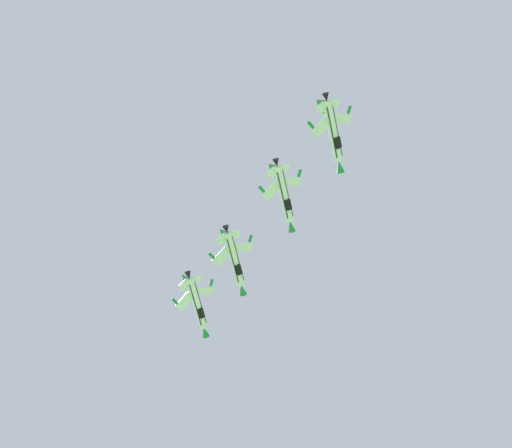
{
  "coord_description": "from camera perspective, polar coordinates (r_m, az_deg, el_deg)",
  "views": [
    {
      "loc": [
        1.25,
        1.78,
        1.92
      ],
      "look_at": [
        -24.92,
        46.19,
        137.92
      ],
      "focal_mm": 50.3,
      "sensor_mm": 36.0,
      "label": 1
    }
  ],
  "objects": [
    {
      "name": "fighter_jet_right_wing",
      "position": [
        145.54,
        2.23,
        2.3
      ],
      "size": [
        9.02,
        15.6,
        5.51
      ],
      "rotation": [
        0.0,
        -0.56,
        0.31
      ],
      "color": "silver"
    },
    {
      "name": "fighter_jet_left_wing",
      "position": [
        148.6,
        -1.72,
        -2.91
      ],
      "size": [
        9.14,
        15.6,
        5.44
      ],
      "rotation": [
        0.0,
        -0.53,
        0.31
      ],
      "color": "silver"
    },
    {
      "name": "fighter_jet_left_outer",
      "position": [
        139.04,
        6.15,
        7.22
      ],
      "size": [
        8.96,
        15.6,
        5.58
      ],
      "rotation": [
        0.0,
        -0.57,
        0.31
      ],
      "color": "silver"
    },
    {
      "name": "fighter_jet_lead",
      "position": [
        155.84,
        -4.72,
        -6.38
      ],
      "size": [
        8.71,
        15.6,
        5.98
      ],
      "rotation": [
        0.0,
        -0.62,
        0.31
      ],
      "color": "silver"
    }
  ]
}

